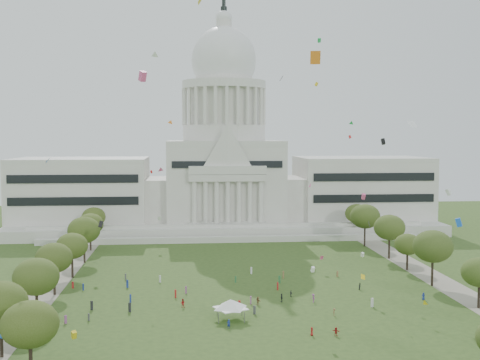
% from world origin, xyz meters
% --- Properties ---
extents(ground, '(400.00, 400.00, 0.00)m').
position_xyz_m(ground, '(0.00, 0.00, 0.00)').
color(ground, '#324B1D').
rests_on(ground, ground).
extents(capitol, '(160.00, 64.50, 91.30)m').
position_xyz_m(capitol, '(0.00, 113.59, 22.30)').
color(capitol, beige).
rests_on(capitol, ground).
extents(path_left, '(8.00, 160.00, 0.04)m').
position_xyz_m(path_left, '(-48.00, 30.00, 0.02)').
color(path_left, gray).
rests_on(path_left, ground).
extents(path_right, '(8.00, 160.00, 0.04)m').
position_xyz_m(path_right, '(48.00, 30.00, 0.02)').
color(path_right, gray).
rests_on(path_right, ground).
extents(row_tree_l_0, '(8.85, 8.85, 12.59)m').
position_xyz_m(row_tree_l_0, '(-45.26, -21.68, 8.95)').
color(row_tree_l_0, black).
rests_on(row_tree_l_0, ground).
extents(row_tree_l_1, '(8.86, 8.86, 12.59)m').
position_xyz_m(row_tree_l_1, '(-44.07, -2.96, 8.95)').
color(row_tree_l_1, black).
rests_on(row_tree_l_1, ground).
extents(row_tree_r_1, '(7.58, 7.58, 10.78)m').
position_xyz_m(row_tree_r_1, '(46.22, -1.75, 7.66)').
color(row_tree_r_1, black).
rests_on(row_tree_r_1, ground).
extents(row_tree_l_2, '(8.42, 8.42, 11.97)m').
position_xyz_m(row_tree_l_2, '(-45.04, 17.30, 8.51)').
color(row_tree_l_2, black).
rests_on(row_tree_l_2, ground).
extents(row_tree_r_2, '(9.55, 9.55, 13.58)m').
position_xyz_m(row_tree_r_2, '(44.17, 17.44, 9.66)').
color(row_tree_r_2, black).
rests_on(row_tree_r_2, ground).
extents(row_tree_l_3, '(8.12, 8.12, 11.55)m').
position_xyz_m(row_tree_l_3, '(-44.09, 33.92, 8.21)').
color(row_tree_l_3, black).
rests_on(row_tree_l_3, ground).
extents(row_tree_r_3, '(7.01, 7.01, 9.98)m').
position_xyz_m(row_tree_r_3, '(44.40, 34.48, 7.08)').
color(row_tree_r_3, black).
rests_on(row_tree_r_3, ground).
extents(row_tree_l_4, '(9.29, 9.29, 13.21)m').
position_xyz_m(row_tree_l_4, '(-44.08, 52.42, 9.39)').
color(row_tree_l_4, black).
rests_on(row_tree_l_4, ground).
extents(row_tree_r_4, '(9.19, 9.19, 13.06)m').
position_xyz_m(row_tree_r_4, '(44.76, 50.04, 9.29)').
color(row_tree_r_4, black).
rests_on(row_tree_r_4, ground).
extents(row_tree_l_5, '(8.33, 8.33, 11.85)m').
position_xyz_m(row_tree_l_5, '(-45.22, 71.01, 8.42)').
color(row_tree_l_5, black).
rests_on(row_tree_l_5, ground).
extents(row_tree_r_5, '(9.82, 9.82, 13.96)m').
position_xyz_m(row_tree_r_5, '(43.49, 70.19, 9.93)').
color(row_tree_r_5, black).
rests_on(row_tree_r_5, ground).
extents(row_tree_l_6, '(8.19, 8.19, 11.64)m').
position_xyz_m(row_tree_l_6, '(-46.87, 89.14, 8.27)').
color(row_tree_l_6, black).
rests_on(row_tree_l_6, ground).
extents(row_tree_r_6, '(8.42, 8.42, 11.97)m').
position_xyz_m(row_tree_r_6, '(45.96, 88.13, 8.51)').
color(row_tree_r_6, black).
rests_on(row_tree_r_6, ground).
extents(near_tree_0, '(8.47, 8.47, 12.04)m').
position_xyz_m(near_tree_0, '(-38.00, -32.00, 8.56)').
color(near_tree_0, black).
rests_on(near_tree_0, ground).
extents(event_tent, '(9.95, 9.95, 4.19)m').
position_xyz_m(event_tent, '(-6.41, -4.97, 3.25)').
color(event_tent, '#4C4C4C').
rests_on(event_tent, ground).
extents(person_0, '(0.96, 0.92, 1.66)m').
position_xyz_m(person_0, '(37.17, 5.50, 0.83)').
color(person_0, navy).
rests_on(person_0, ground).
extents(person_2, '(0.88, 0.90, 1.61)m').
position_xyz_m(person_2, '(25.73, 15.32, 0.80)').
color(person_2, '#26262B').
rests_on(person_2, ground).
extents(person_3, '(0.82, 1.30, 1.87)m').
position_xyz_m(person_3, '(12.48, 5.81, 0.93)').
color(person_3, '#994C8C').
rests_on(person_3, ground).
extents(person_4, '(0.75, 1.17, 1.88)m').
position_xyz_m(person_4, '(5.66, 6.71, 0.94)').
color(person_4, '#26262B').
rests_on(person_4, ground).
extents(person_5, '(1.38, 1.73, 1.76)m').
position_xyz_m(person_5, '(0.23, 5.00, 0.88)').
color(person_5, olive).
rests_on(person_5, ground).
extents(person_6, '(0.53, 0.78, 1.54)m').
position_xyz_m(person_6, '(7.60, -15.65, 0.77)').
color(person_6, '#B21E1E').
rests_on(person_6, ground).
extents(person_7, '(0.75, 0.64, 1.74)m').
position_xyz_m(person_7, '(-7.16, -10.31, 0.87)').
color(person_7, navy).
rests_on(person_7, ground).
extents(person_8, '(0.98, 0.67, 1.88)m').
position_xyz_m(person_8, '(-15.86, 4.38, 0.94)').
color(person_8, '#B21E1E').
rests_on(person_8, ground).
extents(person_9, '(0.76, 1.10, 1.54)m').
position_xyz_m(person_9, '(14.62, -4.28, 0.77)').
color(person_9, olive).
rests_on(person_9, ground).
extents(person_10, '(0.77, 0.98, 1.47)m').
position_xyz_m(person_10, '(8.45, 10.82, 0.74)').
color(person_10, '#4C4C51').
rests_on(person_10, ground).
extents(person_11, '(1.55, 1.23, 1.57)m').
position_xyz_m(person_11, '(11.95, -16.19, 0.78)').
color(person_11, '#B21E1E').
rests_on(person_11, ground).
extents(distant_crowd, '(66.71, 38.97, 1.94)m').
position_xyz_m(distant_crowd, '(-12.23, 14.36, 0.88)').
color(distant_crowd, '#994C8C').
rests_on(distant_crowd, ground).
extents(kite_swarm, '(87.12, 106.10, 66.45)m').
position_xyz_m(kite_swarm, '(6.58, 10.54, 27.05)').
color(kite_swarm, red).
rests_on(kite_swarm, ground).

